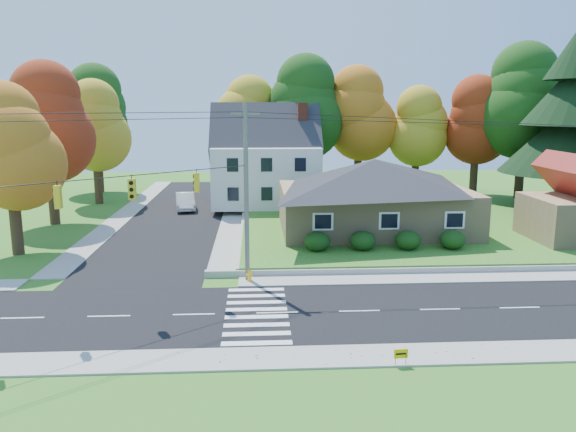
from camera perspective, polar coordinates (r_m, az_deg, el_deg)
The scene contains 23 objects.
ground at distance 27.45m, azimuth -1.10°, elevation -9.83°, with size 120.00×120.00×0.00m, color #3D7923.
road_main at distance 27.44m, azimuth -1.10°, elevation -9.81°, with size 90.00×8.00×0.02m, color black.
road_cross at distance 53.01m, azimuth -10.88°, elevation 0.26°, with size 8.00×44.00×0.02m, color black.
sidewalk_north at distance 32.15m, azimuth -1.45°, elevation -6.58°, with size 90.00×2.00×0.08m, color #9C9A90.
sidewalk_south at distance 22.83m, azimuth -0.59°, elevation -14.21°, with size 90.00×2.00×0.08m, color #9C9A90.
lawn at distance 49.59m, azimuth 13.11°, elevation -0.29°, with size 30.00×30.00×0.50m, color #3D7923.
ranch_house at distance 43.07m, azimuth 8.75°, elevation 2.25°, with size 14.60×10.60×5.40m.
colonial_house at distance 53.88m, azimuth -2.23°, elevation 5.54°, with size 10.40×8.40×9.60m.
hedge_row at distance 37.43m, azimuth 9.86°, elevation -2.45°, with size 10.70×1.70×1.27m.
traffic_infrastructure at distance 27.38m, azimuth -1.56°, elevation 1.31°, with size 38.10×10.66×10.00m.
tree_lot_0 at distance 59.64m, azimuth -4.36°, elevation 9.64°, with size 6.72×6.72×12.51m.
tree_lot_1 at distance 58.83m, azimuth 1.56°, elevation 10.92°, with size 7.84×7.84×14.60m.
tree_lot_2 at distance 60.62m, azimuth 7.23°, elevation 10.22°, with size 7.28×7.28×13.56m.
tree_lot_3 at distance 61.06m, azimuth 12.98°, elevation 8.81°, with size 6.16×6.16×11.47m.
tree_lot_4 at distance 62.04m, azimuth 18.66°, elevation 9.15°, with size 6.72×6.72×12.51m.
tree_lot_5 at distance 61.81m, azimuth 22.98°, elevation 10.68°, with size 8.40×8.40×15.64m.
tree_west_0 at distance 40.98m, azimuth -26.51°, elevation 6.24°, with size 6.16×6.16×11.47m.
tree_west_1 at distance 50.59m, azimuth -23.27°, elevation 8.70°, with size 7.28×7.28×13.56m.
tree_west_2 at distance 59.84m, azimuth -19.07°, elevation 8.60°, with size 6.72×6.72×12.51m.
tree_west_3 at distance 68.06m, azimuth -18.97°, elevation 9.94°, with size 7.84×7.84×14.60m.
white_car at distance 54.67m, azimuth -10.39°, elevation 1.47°, with size 1.70×4.87×1.60m, color silver.
fire_hydrant at distance 31.98m, azimuth -3.93°, elevation -6.09°, with size 0.44×0.34×0.76m.
yard_sign at distance 22.49m, azimuth 11.40°, elevation -13.59°, with size 0.55×0.07×0.69m.
Camera 1 is at (-0.96, -25.62, 9.81)m, focal length 35.00 mm.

